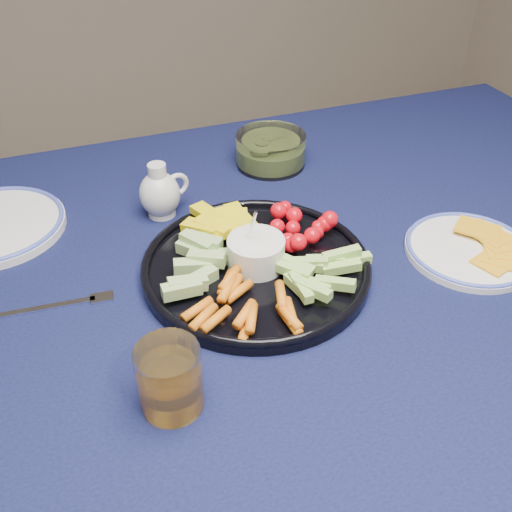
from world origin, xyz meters
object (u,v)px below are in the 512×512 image
object	(u,v)px
pickle_bowl	(271,151)
juice_tumbler	(170,382)
cheese_plate	(470,248)
crudite_platter	(254,263)
creamer_pitcher	(160,193)
dining_table	(240,336)

from	to	relation	value
pickle_bowl	juice_tumbler	xyz separation A→B (m)	(-0.31, -0.48, 0.01)
pickle_bowl	juice_tumbler	distance (m)	0.57
pickle_bowl	cheese_plate	xyz separation A→B (m)	(0.18, -0.37, -0.02)
cheese_plate	juice_tumbler	size ratio (longest dim) A/B	2.26
crudite_platter	creamer_pitcher	distance (m)	0.22
crudite_platter	creamer_pitcher	xyz separation A→B (m)	(-0.09, 0.20, 0.02)
creamer_pitcher	cheese_plate	size ratio (longest dim) A/B	0.49
juice_tumbler	creamer_pitcher	bearing A→B (deg)	78.88
juice_tumbler	cheese_plate	bearing A→B (deg)	13.63
creamer_pitcher	cheese_plate	world-z (taller)	creamer_pitcher
cheese_plate	juice_tumbler	xyz separation A→B (m)	(-0.49, -0.12, 0.03)
dining_table	cheese_plate	world-z (taller)	cheese_plate
dining_table	creamer_pitcher	size ratio (longest dim) A/B	17.88
cheese_plate	pickle_bowl	bearing A→B (deg)	116.23
pickle_bowl	cheese_plate	size ratio (longest dim) A/B	0.68
crudite_platter	cheese_plate	distance (m)	0.33
creamer_pitcher	pickle_bowl	xyz separation A→B (m)	(0.23, 0.10, -0.01)
cheese_plate	dining_table	bearing A→B (deg)	174.16
dining_table	crudite_platter	distance (m)	0.12
dining_table	creamer_pitcher	xyz separation A→B (m)	(-0.06, 0.23, 0.13)
dining_table	creamer_pitcher	bearing A→B (deg)	103.40
dining_table	crudite_platter	size ratio (longest dim) A/B	5.05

